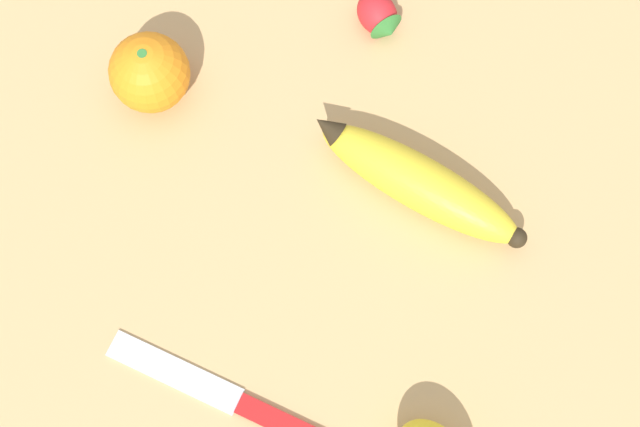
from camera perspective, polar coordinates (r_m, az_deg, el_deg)
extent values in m
plane|color=tan|center=(0.74, -0.60, 1.03)|extent=(3.00, 3.00, 0.00)
ellipsoid|color=yellow|center=(0.73, 6.36, 1.98)|extent=(0.12, 0.18, 0.04)
cone|color=#2D2314|center=(0.73, 0.47, 5.56)|extent=(0.03, 0.04, 0.03)
sphere|color=#2D2314|center=(0.72, 12.48, -1.53)|extent=(0.02, 0.02, 0.02)
sphere|color=orange|center=(0.76, -10.85, 8.84)|extent=(0.07, 0.07, 0.07)
cylinder|color=#337A33|center=(0.73, -11.30, 9.96)|extent=(0.01, 0.01, 0.00)
ellipsoid|color=red|center=(0.80, 3.67, 12.66)|extent=(0.03, 0.04, 0.03)
cone|color=#337A33|center=(0.79, 4.43, 11.58)|extent=(0.03, 0.01, 0.03)
cube|color=silver|center=(0.71, -9.29, -9.99)|extent=(0.08, 0.11, 0.00)
cube|color=red|center=(0.70, -1.95, -13.48)|extent=(0.06, 0.08, 0.01)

